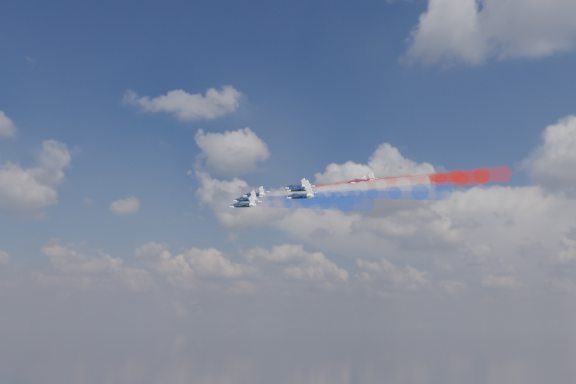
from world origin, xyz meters
The scene contains 16 objects.
jet_lead centered at (3.85, -12.77, 167.87)m, with size 8.95×11.19×2.98m, color black, non-canonical shape.
trail_lead centered at (27.26, -17.97, 164.52)m, with size 3.73×38.55×3.73m, color white, non-canonical shape.
jet_inner_left centered at (13.43, -26.96, 162.92)m, with size 8.95×11.19×2.98m, color black, non-canonical shape.
trail_inner_left centered at (36.85, -32.15, 159.57)m, with size 3.73×38.55×3.73m, color blue, non-canonical shape.
jet_inner_right centered at (16.19, -7.96, 169.37)m, with size 8.95×11.19×2.98m, color black, non-canonical shape.
trail_inner_right centered at (39.61, -13.15, 166.02)m, with size 3.73×38.55×3.73m, color red, non-canonical shape.
jet_outer_left centered at (22.94, -38.10, 158.49)m, with size 8.95×11.19×2.98m, color black, non-canonical shape.
trail_outer_left centered at (46.36, -43.30, 155.14)m, with size 3.73×38.55×3.73m, color blue, non-canonical shape.
jet_center_third centered at (26.38, -19.94, 165.21)m, with size 8.95×11.19×2.98m, color black, non-canonical shape.
trail_center_third centered at (49.80, -25.13, 161.86)m, with size 3.73×38.55×3.73m, color white, non-canonical shape.
jet_outer_right centered at (31.87, 0.27, 169.46)m, with size 8.95×11.19×2.98m, color black, non-canonical shape.
trail_outer_right centered at (55.28, -4.93, 166.11)m, with size 3.73×38.55×3.73m, color red, non-canonical shape.
jet_rear_left centered at (37.29, -33.47, 159.64)m, with size 8.95×11.19×2.98m, color black, non-canonical shape.
trail_rear_left centered at (60.71, -38.66, 156.29)m, with size 3.73×38.55×3.73m, color blue, non-canonical shape.
jet_rear_right centered at (41.27, -11.31, 166.74)m, with size 8.95×11.19×2.98m, color black, non-canonical shape.
trail_rear_right centered at (64.68, -16.51, 163.39)m, with size 3.73×38.55×3.73m, color red, non-canonical shape.
Camera 1 is at (127.82, -150.84, 128.67)m, focal length 38.83 mm.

